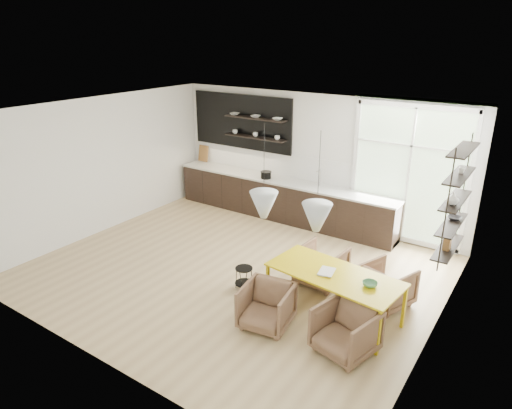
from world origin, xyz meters
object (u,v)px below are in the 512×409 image
(dining_table, at_px, (334,276))
(armchair_front_right, at_px, (346,331))
(armchair_front_left, at_px, (266,306))
(wire_stool, at_px, (244,275))
(armchair_back_left, at_px, (322,265))
(armchair_back_right, at_px, (386,285))

(dining_table, bearing_deg, armchair_front_right, -47.21)
(armchair_front_left, bearing_deg, wire_stool, 133.86)
(armchair_front_left, distance_m, armchair_front_right, 1.22)
(wire_stool, bearing_deg, armchair_front_right, -15.33)
(armchair_front_left, relative_size, armchair_front_right, 0.97)
(armchair_front_left, bearing_deg, armchair_front_right, -4.80)
(armchair_front_left, height_order, armchair_front_right, armchair_front_right)
(armchair_front_left, xyz_separation_m, armchair_front_right, (1.21, 0.09, 0.01))
(armchair_back_left, bearing_deg, armchair_front_left, 89.54)
(dining_table, xyz_separation_m, wire_stool, (-1.58, -0.13, -0.43))
(armchair_back_left, bearing_deg, wire_stool, 46.02)
(dining_table, distance_m, armchair_front_left, 1.12)
(dining_table, relative_size, armchair_front_left, 2.87)
(armchair_back_right, distance_m, armchair_front_left, 2.02)
(armchair_back_right, relative_size, armchair_front_right, 0.98)
(armchair_back_right, height_order, wire_stool, armchair_back_right)
(dining_table, xyz_separation_m, armchair_back_right, (0.57, 0.77, -0.35))
(armchair_back_left, height_order, armchair_front_left, armchair_back_left)
(armchair_back_left, height_order, wire_stool, armchair_back_left)
(armchair_back_right, xyz_separation_m, wire_stool, (-2.15, -0.90, -0.08))
(armchair_back_right, relative_size, wire_stool, 1.85)
(armchair_back_left, xyz_separation_m, armchair_front_right, (1.09, -1.48, -0.00))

